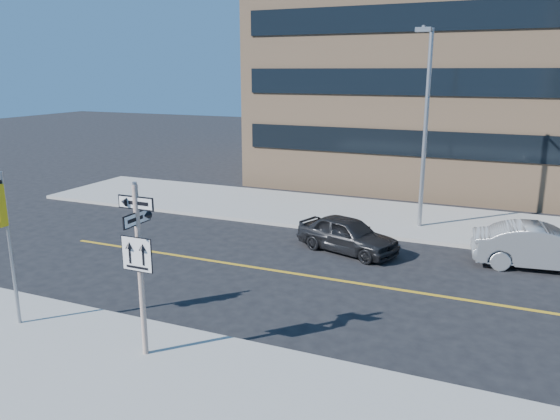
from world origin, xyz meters
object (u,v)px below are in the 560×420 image
at_px(parked_car_a, 347,234).
at_px(streetlight_a, 425,116).
at_px(traffic_signal, 1,218).
at_px(sign_pole, 139,260).
at_px(parked_car_b, 542,247).

bearing_deg(parked_car_a, streetlight_a, -8.39).
bearing_deg(traffic_signal, sign_pole, 2.11).
bearing_deg(traffic_signal, streetlight_a, 59.20).
distance_m(traffic_signal, parked_car_b, 16.56).
height_order(sign_pole, traffic_signal, sign_pole).
xyz_separation_m(sign_pole, parked_car_b, (8.60, 10.36, -1.69)).
xyz_separation_m(parked_car_a, parked_car_b, (6.54, 0.96, 0.08)).
relative_size(sign_pole, parked_car_b, 0.90).
height_order(traffic_signal, parked_car_b, traffic_signal).
bearing_deg(parked_car_b, streetlight_a, 50.21).
relative_size(traffic_signal, streetlight_a, 0.50).
height_order(sign_pole, streetlight_a, streetlight_a).
bearing_deg(streetlight_a, parked_car_b, -32.34).
relative_size(parked_car_a, streetlight_a, 0.49).
relative_size(traffic_signal, parked_car_a, 1.02).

